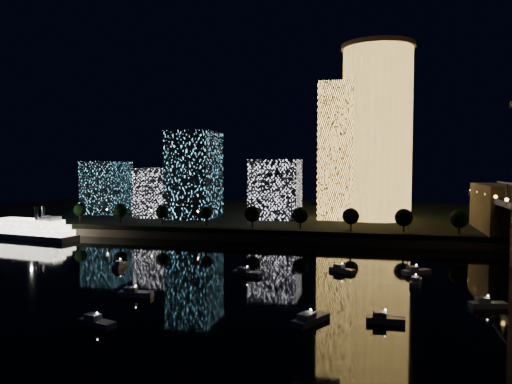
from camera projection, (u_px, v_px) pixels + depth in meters
ground at (287, 300)px, 113.55m from camera, size 520.00×520.00×0.00m
far_bank at (338, 217)px, 268.71m from camera, size 420.00×160.00×5.00m
seawall at (324, 240)px, 193.06m from camera, size 420.00×6.00×3.00m
tower_cylindrical at (377, 132)px, 233.68m from camera, size 34.00×34.00×81.39m
tower_rectangular at (341, 151)px, 236.06m from camera, size 20.11×20.11×64.00m
midrise_blocks at (186, 184)px, 246.63m from camera, size 113.36×33.06×41.60m
riverboat at (27, 230)px, 207.88m from camera, size 47.47×16.99×14.03m
motorboats at (300, 290)px, 120.05m from camera, size 103.21×67.73×2.78m
esplanade_trees at (279, 215)px, 202.78m from camera, size 166.23×6.91×8.96m
street_lamps at (247, 216)px, 212.24m from camera, size 132.70×0.70×5.65m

